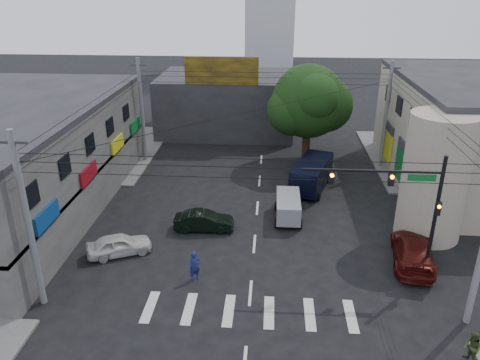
# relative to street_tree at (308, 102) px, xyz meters

# --- Properties ---
(ground) EXTENTS (160.00, 160.00, 0.00)m
(ground) POSITION_rel_street_tree_xyz_m (-4.00, -17.00, -5.47)
(ground) COLOR black
(ground) RESTS_ON ground
(sidewalk_far_left) EXTENTS (16.00, 16.00, 0.15)m
(sidewalk_far_left) POSITION_rel_street_tree_xyz_m (-22.00, 1.00, -5.40)
(sidewalk_far_left) COLOR #514F4C
(sidewalk_far_left) RESTS_ON ground
(sidewalk_far_right) EXTENTS (16.00, 16.00, 0.15)m
(sidewalk_far_right) POSITION_rel_street_tree_xyz_m (14.00, 1.00, -5.40)
(sidewalk_far_right) COLOR #514F4C
(sidewalk_far_right) RESTS_ON ground
(building_left) EXTENTS (14.00, 24.00, 7.00)m
(building_left) POSITION_rel_street_tree_xyz_m (-22.00, -11.00, -1.97)
(building_left) COLOR #423F3D
(building_left) RESTS_ON ground
(corner_column) EXTENTS (4.00, 4.00, 8.00)m
(corner_column) POSITION_rel_street_tree_xyz_m (7.00, -13.00, -1.47)
(corner_column) COLOR gray
(corner_column) RESTS_ON ground
(building_far) EXTENTS (14.00, 10.00, 6.00)m
(building_far) POSITION_rel_street_tree_xyz_m (-8.00, 9.00, -2.47)
(building_far) COLOR #232326
(building_far) RESTS_ON ground
(billboard) EXTENTS (7.00, 0.30, 2.60)m
(billboard) POSITION_rel_street_tree_xyz_m (-8.00, 4.10, 1.83)
(billboard) COLOR olive
(billboard) RESTS_ON building_far
(street_tree) EXTENTS (6.40, 6.40, 8.70)m
(street_tree) POSITION_rel_street_tree_xyz_m (0.00, 0.00, 0.00)
(street_tree) COLOR black
(street_tree) RESTS_ON ground
(traffic_gantry) EXTENTS (7.10, 0.35, 7.20)m
(traffic_gantry) POSITION_rel_street_tree_xyz_m (3.82, -18.00, -0.64)
(traffic_gantry) COLOR black
(traffic_gantry) RESTS_ON ground
(utility_pole_near_left) EXTENTS (0.32, 0.32, 9.20)m
(utility_pole_near_left) POSITION_rel_street_tree_xyz_m (-14.50, -21.50, -0.87)
(utility_pole_near_left) COLOR #59595B
(utility_pole_near_left) RESTS_ON ground
(utility_pole_far_left) EXTENTS (0.32, 0.32, 9.20)m
(utility_pole_far_left) POSITION_rel_street_tree_xyz_m (-14.50, -1.00, -0.87)
(utility_pole_far_left) COLOR #59595B
(utility_pole_far_left) RESTS_ON ground
(utility_pole_far_right) EXTENTS (0.32, 0.32, 9.20)m
(utility_pole_far_right) POSITION_rel_street_tree_xyz_m (6.50, -1.00, -0.87)
(utility_pole_far_right) COLOR #59595B
(utility_pole_far_right) RESTS_ON ground
(dark_sedan) EXTENTS (1.67, 4.00, 1.28)m
(dark_sedan) POSITION_rel_street_tree_xyz_m (-7.38, -13.42, -4.83)
(dark_sedan) COLOR black
(dark_sedan) RESTS_ON ground
(white_compact) EXTENTS (4.37, 4.93, 1.29)m
(white_compact) POSITION_rel_street_tree_xyz_m (-12.01, -16.73, -4.83)
(white_compact) COLOR silver
(white_compact) RESTS_ON ground
(maroon_sedan) EXTENTS (3.97, 6.13, 1.57)m
(maroon_sedan) POSITION_rel_street_tree_xyz_m (5.20, -16.47, -4.69)
(maroon_sedan) COLOR #420D09
(maroon_sedan) RESTS_ON ground
(silver_minivan) EXTENTS (3.79, 1.59, 1.63)m
(silver_minivan) POSITION_rel_street_tree_xyz_m (-1.85, -11.48, -4.66)
(silver_minivan) COLOR #9D9FA5
(silver_minivan) RESTS_ON ground
(navy_van) EXTENTS (6.89, 5.47, 2.25)m
(navy_van) POSITION_rel_street_tree_xyz_m (0.09, -6.22, -4.35)
(navy_van) COLOR black
(navy_van) RESTS_ON ground
(traffic_officer) EXTENTS (0.99, 0.96, 1.72)m
(traffic_officer) POSITION_rel_street_tree_xyz_m (-7.09, -19.00, -4.61)
(traffic_officer) COLOR #171B51
(traffic_officer) RESTS_ON ground
(pedestrian_olive) EXTENTS (1.03, 0.94, 1.58)m
(pedestrian_olive) POSITION_rel_street_tree_xyz_m (5.63, -24.19, -4.68)
(pedestrian_olive) COLOR #33411E
(pedestrian_olive) RESTS_ON ground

